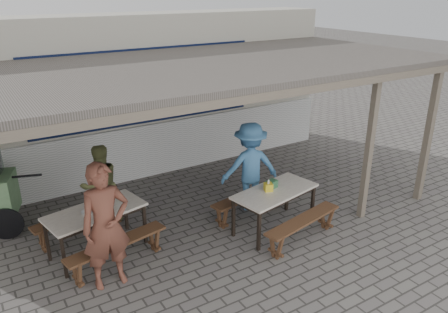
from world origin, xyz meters
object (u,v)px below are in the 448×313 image
Objects in this scene: tissue_box at (268,187)px; donation_box at (272,184)px; patron_wall_side at (101,185)px; patron_right_table at (250,166)px; condiment_bowl at (87,213)px; condiment_jar at (110,195)px; bench_right_wall at (249,199)px; bench_left_street at (117,248)px; bench_left_wall at (80,219)px; table_right at (275,194)px; patron_street_side at (106,226)px; table_left at (95,215)px; bench_right_street at (303,225)px.

tissue_box is 0.67× the size of donation_box.
patron_right_table reaches higher than patron_wall_side.
tissue_box is at bearing -15.84° from condiment_bowl.
donation_box is 2.76m from condiment_jar.
bench_right_wall is 2.52m from condiment_jar.
bench_left_street is 1.04m from condiment_jar.
bench_left_street is 1.00× the size of bench_left_wall.
patron_street_side is (-2.95, 0.04, 0.26)m from table_right.
table_right is at bearing 136.61° from patron_wall_side.
condiment_jar is at bearing 70.82° from patron_street_side.
patron_street_side is 1.09× the size of patron_right_table.
table_left is 8.03× the size of donation_box.
tissue_box is (2.87, -1.47, 0.48)m from bench_left_wall.
bench_right_street is at bearing -46.05° from bench_left_wall.
bench_left_street is at bearing 73.53° from patron_wall_side.
patron_street_side is at bearing 168.66° from table_right.
patron_right_table reaches higher than bench_left_wall.
table_left is 9.29× the size of condiment_bowl.
tissue_box is (-0.21, -0.85, -0.04)m from patron_right_table.
table_left is 0.99× the size of bench_left_wall.
table_right is at bearing -18.15° from bench_left_street.
bench_right_street is at bearing 108.00° from patron_right_table.
tissue_box is at bearing 144.90° from table_right.
bench_right_street is (0.12, -0.62, -0.33)m from table_right.
patron_street_side is 2.84m from tissue_box.
bench_right_street is 3.61m from patron_wall_side.
bench_right_wall is at bearing 103.48° from donation_box.
bench_left_wall is at bearing 134.62° from bench_right_street.
patron_wall_side is at bearing 20.90° from bench_left_wall.
bench_right_street is (3.10, -2.15, 0.00)m from bench_left_wall.
donation_box is 3.10m from condiment_bowl.
condiment_jar reaches higher than bench_right_wall.
condiment_jar is 0.61m from condiment_bowl.
donation_box is (2.98, -1.41, 0.47)m from bench_left_wall.
bench_left_street is 3.01m from bench_right_street.
patron_right_table is at bearing 16.31° from patron_street_side.
bench_right_street and bench_right_wall have the same top height.
donation_box reaches higher than table_left.
bench_right_wall is at bearing 90.39° from tissue_box.
bench_left_wall is 0.96× the size of patron_right_table.
condiment_bowl is (-0.05, 0.83, -0.16)m from patron_street_side.
table_right is at bearing -26.27° from condiment_jar.
tissue_box reaches higher than condiment_jar.
table_right is 1.10× the size of patron_wall_side.
patron_street_side is (-2.83, -0.59, 0.59)m from bench_right_wall.
condiment_jar reaches higher than bench_right_street.
condiment_bowl is at bearing 165.87° from donation_box.
bench_right_wall is at bearing 12.21° from patron_street_side.
patron_street_side is 3.17m from patron_right_table.
tissue_box is at bearing -38.50° from bench_left_wall.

